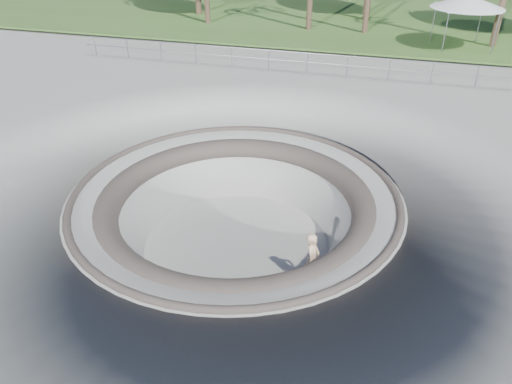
% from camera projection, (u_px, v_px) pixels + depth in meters
% --- Properties ---
extents(ground, '(180.00, 180.00, 0.00)m').
position_uv_depth(ground, '(235.00, 194.00, 15.48)').
color(ground, '#9E9E99').
rests_on(ground, ground).
extents(skate_bowl, '(14.00, 14.00, 4.10)m').
position_uv_depth(skate_bowl, '(237.00, 242.00, 16.43)').
color(skate_bowl, '#9E9E99').
rests_on(skate_bowl, ground).
extents(distant_hills, '(103.20, 45.00, 28.60)m').
position_uv_depth(distant_hills, '(395.00, 25.00, 65.37)').
color(distant_hills, brown).
rests_on(distant_hills, ground).
extents(safety_railing, '(25.00, 0.06, 1.03)m').
position_uv_depth(safety_railing, '(307.00, 63.00, 25.01)').
color(safety_railing, gray).
rests_on(safety_railing, ground).
extents(skateboard, '(0.80, 0.44, 0.08)m').
position_uv_depth(skateboard, '(310.00, 282.00, 14.74)').
color(skateboard, '#99633D').
rests_on(skateboard, ground).
extents(skater, '(0.48, 0.66, 1.70)m').
position_uv_depth(skater, '(312.00, 259.00, 14.29)').
color(skater, beige).
rests_on(skater, skateboard).
extents(canopy_white, '(5.57, 5.57, 2.88)m').
position_uv_depth(canopy_white, '(468.00, 2.00, 27.67)').
color(canopy_white, gray).
rests_on(canopy_white, ground).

